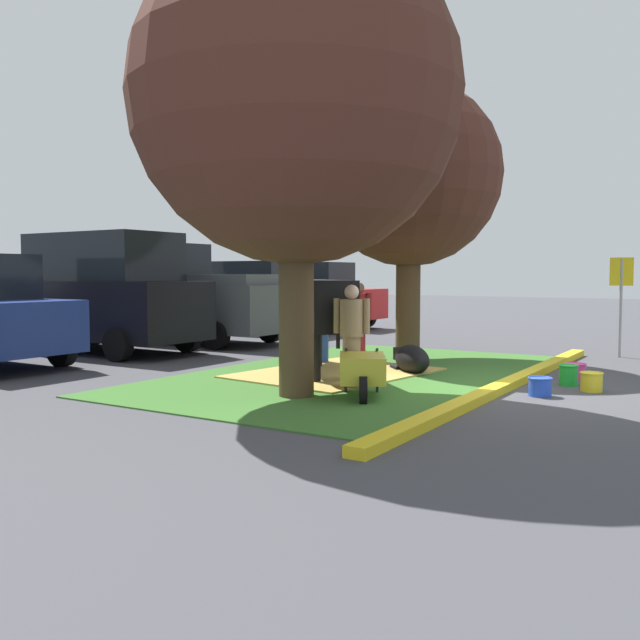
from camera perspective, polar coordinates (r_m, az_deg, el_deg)
ground_plane at (r=10.33m, az=13.19°, el=-5.60°), size 80.00×80.00×0.00m
grass_island at (r=11.61m, az=3.17°, el=-4.42°), size 8.21×4.80×0.02m
curb_yellow at (r=10.62m, az=15.35°, el=-5.05°), size 9.41×0.24×0.12m
hay_bedding at (r=11.53m, az=1.27°, el=-4.40°), size 3.49×2.80×0.04m
shade_tree_left at (r=9.60m, az=-2.01°, el=17.72°), size 4.42×4.42×6.21m
shade_tree_right at (r=13.78m, az=7.34°, el=11.70°), size 3.57×3.57×5.38m
cow_holstein at (r=11.42m, az=-0.37°, el=1.23°), size 2.41×2.55×1.61m
calf_lying at (r=11.77m, az=7.51°, el=-3.21°), size 1.17×1.13×0.48m
person_handler at (r=13.21m, az=3.21°, el=0.04°), size 0.34×0.53×1.51m
person_visitor_near at (r=9.97m, az=2.61°, el=-1.16°), size 0.34×0.51×1.52m
person_visitor_far at (r=12.80m, az=0.12°, el=-0.05°), size 0.35×0.44×1.52m
wheelbarrow at (r=9.37m, az=3.49°, el=-4.08°), size 1.53×1.15×0.63m
parking_sign at (r=15.07m, az=23.55°, el=2.51°), size 0.10×0.44×2.00m
bucket_blue at (r=9.98m, az=17.67°, el=-5.22°), size 0.33×0.33×0.26m
bucket_yellow at (r=10.62m, az=21.46°, el=-4.72°), size 0.32×0.32×0.28m
bucket_green at (r=11.05m, az=19.78°, el=-4.26°), size 0.29×0.29×0.31m
bucket_pink at (r=11.74m, az=20.29°, el=-3.95°), size 0.34×0.34×0.26m
suv_black at (r=15.41m, az=-17.39°, el=2.15°), size 2.14×4.61×2.52m
pickup_truck_maroon at (r=17.29m, az=-11.05°, el=1.91°), size 2.25×5.41×2.42m
sedan_silver at (r=19.64m, az=-5.23°, el=1.81°), size 2.04×4.41×2.02m
sedan_red at (r=21.52m, az=-0.68°, el=2.00°), size 2.04×4.41×2.02m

